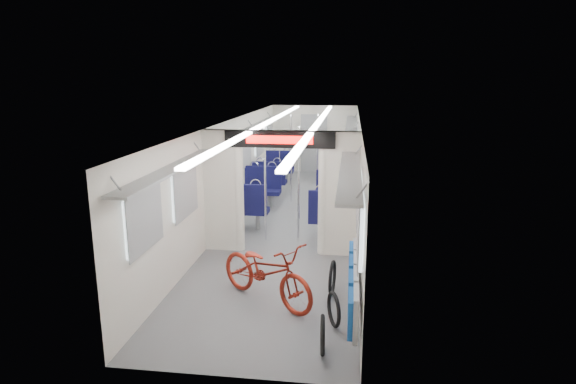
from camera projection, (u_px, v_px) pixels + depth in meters
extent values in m
plane|color=#515456|center=(293.00, 221.00, 11.11)|extent=(12.00, 12.00, 0.00)
cube|color=silver|center=(231.00, 170.00, 11.03)|extent=(0.02, 12.00, 2.30)
cube|color=silver|center=(358.00, 174.00, 10.66)|extent=(0.02, 12.00, 2.30)
cube|color=silver|center=(314.00, 139.00, 16.63)|extent=(2.90, 0.02, 2.30)
cube|color=silver|center=(226.00, 281.00, 5.06)|extent=(2.90, 0.02, 2.30)
cube|color=silver|center=(293.00, 121.00, 10.58)|extent=(2.90, 12.00, 0.02)
cube|color=white|center=(269.00, 122.00, 10.65)|extent=(0.12, 11.40, 0.04)
cube|color=white|center=(318.00, 122.00, 10.52)|extent=(0.12, 11.40, 0.04)
cube|color=silver|center=(222.00, 198.00, 9.09)|extent=(0.65, 0.18, 2.00)
cube|color=silver|center=(341.00, 202.00, 8.81)|extent=(0.65, 0.18, 2.00)
cube|color=silver|center=(280.00, 139.00, 8.68)|extent=(2.90, 0.18, 0.30)
cylinder|color=silver|center=(239.00, 199.00, 9.05)|extent=(0.20, 0.20, 2.00)
cylinder|color=silver|center=(324.00, 202.00, 8.85)|extent=(0.20, 0.20, 2.00)
cube|color=black|center=(279.00, 140.00, 8.58)|extent=(2.00, 0.03, 0.30)
cube|color=#FF0C07|center=(279.00, 140.00, 8.55)|extent=(1.20, 0.02, 0.14)
cube|color=silver|center=(143.00, 220.00, 6.34)|extent=(0.04, 1.00, 0.75)
cube|color=silver|center=(361.00, 229.00, 5.98)|extent=(0.04, 1.00, 0.75)
cube|color=silver|center=(184.00, 192.00, 7.88)|extent=(0.04, 1.00, 0.75)
cube|color=silver|center=(359.00, 198.00, 7.52)|extent=(0.04, 1.00, 0.75)
cube|color=silver|center=(226.00, 164.00, 10.48)|extent=(0.04, 1.00, 0.75)
cube|color=silver|center=(357.00, 167.00, 10.13)|extent=(0.04, 1.00, 0.75)
cube|color=silver|center=(245.00, 151.00, 12.32)|extent=(0.04, 1.00, 0.75)
cube|color=silver|center=(357.00, 153.00, 11.96)|extent=(0.04, 1.00, 0.75)
cube|color=silver|center=(259.00, 141.00, 14.15)|extent=(0.04, 1.00, 0.75)
cube|color=silver|center=(356.00, 143.00, 13.79)|extent=(0.04, 1.00, 0.75)
cube|color=silver|center=(269.00, 134.00, 15.88)|extent=(0.04, 1.00, 0.75)
cube|color=silver|center=(356.00, 135.00, 15.53)|extent=(0.04, 1.00, 0.75)
cube|color=gray|center=(174.00, 168.00, 6.96)|extent=(0.30, 3.60, 0.04)
cube|color=gray|center=(350.00, 173.00, 6.64)|extent=(0.30, 3.60, 0.04)
cube|color=gray|center=(255.00, 127.00, 12.75)|extent=(0.30, 7.60, 0.04)
cube|color=gray|center=(351.00, 128.00, 12.43)|extent=(0.30, 7.60, 0.04)
cube|color=gray|center=(314.00, 144.00, 16.61)|extent=(0.90, 0.05, 2.00)
imported|color=maroon|center=(266.00, 271.00, 7.02)|extent=(1.83, 1.57, 0.95)
cube|color=gray|center=(356.00, 314.00, 5.54)|extent=(0.06, 0.49, 0.55)
cube|color=navy|center=(350.00, 313.00, 5.55)|extent=(0.06, 0.44, 0.46)
cube|color=gray|center=(355.00, 293.00, 6.07)|extent=(0.06, 0.49, 0.55)
cube|color=navy|center=(351.00, 293.00, 6.08)|extent=(0.06, 0.44, 0.46)
cube|color=gray|center=(355.00, 276.00, 6.60)|extent=(0.06, 0.49, 0.55)
cube|color=navy|center=(351.00, 275.00, 6.61)|extent=(0.06, 0.44, 0.46)
cube|color=gray|center=(355.00, 261.00, 7.14)|extent=(0.06, 0.49, 0.55)
cube|color=navy|center=(351.00, 261.00, 7.14)|extent=(0.06, 0.44, 0.46)
torus|color=black|center=(322.00, 337.00, 5.73)|extent=(0.09, 0.49, 0.49)
torus|color=black|center=(334.00, 311.00, 6.37)|extent=(0.21, 0.47, 0.49)
torus|color=black|center=(332.00, 279.00, 7.29)|extent=(0.11, 0.54, 0.54)
cube|color=#0C0C35|center=(258.00, 211.00, 10.45)|extent=(0.47, 0.44, 0.10)
cylinder|color=gray|center=(258.00, 221.00, 10.51)|extent=(0.10, 0.10, 0.35)
cube|color=#0C0C35|center=(256.00, 198.00, 10.20)|extent=(0.47, 0.08, 0.58)
torus|color=silver|center=(256.00, 185.00, 10.13)|extent=(0.24, 0.03, 0.24)
cube|color=#0C0C35|center=(271.00, 192.00, 12.18)|extent=(0.47, 0.44, 0.10)
cylinder|color=gray|center=(271.00, 201.00, 12.23)|extent=(0.10, 0.10, 0.35)
cube|color=#0C0C35|center=(272.00, 177.00, 12.27)|extent=(0.47, 0.08, 0.58)
torus|color=silver|center=(272.00, 166.00, 12.21)|extent=(0.24, 0.03, 0.24)
cube|color=#0C0C35|center=(237.00, 210.00, 10.51)|extent=(0.47, 0.44, 0.10)
cylinder|color=gray|center=(237.00, 220.00, 10.56)|extent=(0.10, 0.10, 0.35)
cube|color=#0C0C35|center=(234.00, 197.00, 10.26)|extent=(0.47, 0.08, 0.58)
torus|color=silver|center=(234.00, 184.00, 10.19)|extent=(0.24, 0.03, 0.24)
cube|color=#0C0C35|center=(253.00, 191.00, 12.24)|extent=(0.47, 0.44, 0.10)
cylinder|color=gray|center=(253.00, 200.00, 12.29)|extent=(0.10, 0.10, 0.35)
cube|color=#0C0C35|center=(254.00, 177.00, 12.33)|extent=(0.47, 0.08, 0.58)
torus|color=silver|center=(254.00, 166.00, 12.26)|extent=(0.24, 0.03, 0.24)
cube|color=#0C0C35|center=(321.00, 219.00, 9.86)|extent=(0.48, 0.45, 0.10)
cylinder|color=gray|center=(320.00, 229.00, 9.92)|extent=(0.10, 0.10, 0.35)
cube|color=#0C0C35|center=(320.00, 205.00, 9.61)|extent=(0.48, 0.09, 0.59)
torus|color=silver|center=(321.00, 191.00, 9.54)|extent=(0.24, 0.03, 0.24)
cube|color=#0C0C35|center=(326.00, 198.00, 11.62)|extent=(0.48, 0.45, 0.10)
cylinder|color=gray|center=(325.00, 206.00, 11.68)|extent=(0.10, 0.10, 0.35)
cube|color=#0C0C35|center=(326.00, 182.00, 11.72)|extent=(0.48, 0.09, 0.59)
torus|color=silver|center=(326.00, 170.00, 11.65)|extent=(0.24, 0.03, 0.24)
cube|color=#0C0C35|center=(344.00, 220.00, 9.80)|extent=(0.48, 0.45, 0.10)
cylinder|color=gray|center=(343.00, 230.00, 9.86)|extent=(0.10, 0.10, 0.35)
cube|color=#0C0C35|center=(344.00, 206.00, 9.55)|extent=(0.48, 0.09, 0.59)
torus|color=silver|center=(344.00, 191.00, 9.48)|extent=(0.24, 0.03, 0.24)
cube|color=#0C0C35|center=(345.00, 198.00, 11.56)|extent=(0.48, 0.45, 0.10)
cylinder|color=gray|center=(345.00, 207.00, 11.62)|extent=(0.10, 0.10, 0.35)
cube|color=#0C0C35|center=(346.00, 183.00, 11.66)|extent=(0.48, 0.09, 0.59)
torus|color=silver|center=(346.00, 171.00, 11.59)|extent=(0.24, 0.03, 0.24)
cube|color=#0C0C35|center=(278.00, 182.00, 13.35)|extent=(0.45, 0.42, 0.10)
cylinder|color=gray|center=(278.00, 190.00, 13.40)|extent=(0.10, 0.10, 0.35)
cube|color=#0C0C35|center=(277.00, 172.00, 13.11)|extent=(0.45, 0.08, 0.55)
torus|color=silver|center=(277.00, 162.00, 13.05)|extent=(0.23, 0.03, 0.23)
cube|color=#0C0C35|center=(286.00, 171.00, 14.97)|extent=(0.45, 0.42, 0.10)
cylinder|color=gray|center=(286.00, 178.00, 15.03)|extent=(0.10, 0.10, 0.35)
cube|color=#0C0C35|center=(287.00, 159.00, 15.06)|extent=(0.45, 0.08, 0.55)
torus|color=silver|center=(287.00, 151.00, 15.00)|extent=(0.23, 0.03, 0.23)
cube|color=#0C0C35|center=(262.00, 181.00, 13.41)|extent=(0.45, 0.42, 0.10)
cylinder|color=gray|center=(262.00, 189.00, 13.46)|extent=(0.10, 0.10, 0.35)
cube|color=#0C0C35|center=(260.00, 171.00, 13.17)|extent=(0.45, 0.08, 0.55)
torus|color=silver|center=(260.00, 161.00, 13.10)|extent=(0.23, 0.03, 0.23)
cube|color=#0C0C35|center=(271.00, 170.00, 15.03)|extent=(0.45, 0.42, 0.10)
cylinder|color=gray|center=(272.00, 177.00, 15.09)|extent=(0.10, 0.10, 0.35)
cube|color=#0C0C35|center=(272.00, 159.00, 15.12)|extent=(0.45, 0.08, 0.55)
torus|color=silver|center=(272.00, 151.00, 15.06)|extent=(0.23, 0.03, 0.23)
cube|color=#0C0C35|center=(330.00, 178.00, 13.85)|extent=(0.41, 0.38, 0.10)
cylinder|color=gray|center=(330.00, 186.00, 13.90)|extent=(0.10, 0.10, 0.35)
cube|color=#0C0C35|center=(330.00, 169.00, 13.63)|extent=(0.41, 0.07, 0.50)
torus|color=silver|center=(330.00, 160.00, 13.58)|extent=(0.21, 0.03, 0.21)
cube|color=#0C0C35|center=(332.00, 168.00, 15.33)|extent=(0.41, 0.38, 0.10)
cylinder|color=gray|center=(332.00, 175.00, 15.38)|extent=(0.10, 0.10, 0.35)
cube|color=#0C0C35|center=(332.00, 158.00, 15.41)|extent=(0.41, 0.07, 0.50)
torus|color=silver|center=(333.00, 151.00, 15.35)|extent=(0.21, 0.03, 0.21)
cube|color=#0C0C35|center=(346.00, 179.00, 13.79)|extent=(0.41, 0.38, 0.10)
cylinder|color=gray|center=(346.00, 186.00, 13.85)|extent=(0.10, 0.10, 0.35)
cube|color=#0C0C35|center=(346.00, 169.00, 13.58)|extent=(0.41, 0.07, 0.50)
torus|color=silver|center=(347.00, 161.00, 13.52)|extent=(0.21, 0.03, 0.21)
cube|color=#0C0C35|center=(347.00, 169.00, 15.27)|extent=(0.41, 0.38, 0.10)
cylinder|color=gray|center=(347.00, 176.00, 15.32)|extent=(0.10, 0.10, 0.35)
cube|color=#0C0C35|center=(347.00, 159.00, 15.35)|extent=(0.41, 0.07, 0.50)
torus|color=silver|center=(347.00, 151.00, 15.29)|extent=(0.21, 0.03, 0.21)
cylinder|color=silver|center=(265.00, 185.00, 9.57)|extent=(0.04, 0.04, 2.30)
cylinder|color=silver|center=(299.00, 183.00, 9.69)|extent=(0.04, 0.04, 2.30)
cylinder|color=silver|center=(291.00, 159.00, 12.55)|extent=(0.05, 0.05, 2.30)
cylinder|color=silver|center=(317.00, 158.00, 12.78)|extent=(0.04, 0.04, 2.30)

